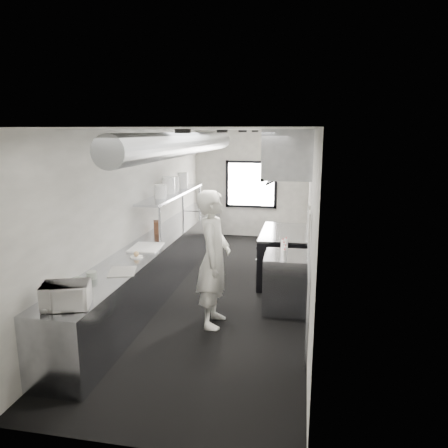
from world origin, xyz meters
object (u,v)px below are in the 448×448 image
at_px(cutting_board, 146,247).
at_px(squeeze_bottle_c, 284,249).
at_px(pass_shelf, 173,194).
at_px(bottle_station, 285,282).
at_px(line_cook, 214,259).
at_px(plate_stack_b, 169,185).
at_px(knife_block, 156,227).
at_px(squeeze_bottle_d, 283,246).
at_px(small_plate, 136,257).
at_px(plate_stack_d, 183,180).
at_px(microwave, 66,296).
at_px(squeeze_bottle_a, 285,255).
at_px(deli_tub_a, 77,283).
at_px(squeeze_bottle_e, 286,244).
at_px(exhaust_hood, 290,153).
at_px(plate_stack_c, 174,184).
at_px(range, 283,256).
at_px(far_work_table, 202,224).
at_px(deli_tub_b, 92,275).
at_px(squeeze_bottle_b, 285,251).
at_px(prep_counter, 151,270).
at_px(plate_stack_a, 161,191).

height_order(cutting_board, squeeze_bottle_c, squeeze_bottle_c).
bearing_deg(squeeze_bottle_c, pass_shelf, 143.69).
relative_size(pass_shelf, bottle_station, 3.33).
height_order(line_cook, plate_stack_b, line_cook).
xyz_separation_m(knife_block, squeeze_bottle_d, (2.39, -0.81, -0.02)).
xyz_separation_m(small_plate, knife_block, (-0.23, 1.55, 0.11)).
height_order(knife_block, plate_stack_d, plate_stack_d).
xyz_separation_m(microwave, squeeze_bottle_a, (2.23, 2.15, -0.05)).
height_order(deli_tub_a, squeeze_bottle_e, squeeze_bottle_e).
xyz_separation_m(exhaust_hood, squeeze_bottle_a, (0.04, -1.72, -1.41)).
xyz_separation_m(microwave, plate_stack_d, (-0.10, 4.85, 0.70)).
height_order(plate_stack_c, squeeze_bottle_d, plate_stack_c).
xyz_separation_m(range, squeeze_bottle_c, (0.07, -1.39, 0.52)).
xyz_separation_m(plate_stack_b, squeeze_bottle_c, (2.34, -1.53, -0.74)).
bearing_deg(plate_stack_b, exhaust_hood, -3.56).
relative_size(deli_tub_a, small_plate, 0.79).
relative_size(exhaust_hood, bottle_station, 2.44).
height_order(small_plate, cutting_board, cutting_board).
bearing_deg(squeeze_bottle_d, exhaust_hood, 89.52).
relative_size(far_work_table, squeeze_bottle_c, 6.61).
relative_size(plate_stack_c, squeeze_bottle_d, 1.61).
bearing_deg(squeeze_bottle_d, far_work_table, 120.88).
xyz_separation_m(exhaust_hood, cutting_board, (-2.22, -1.43, -1.48)).
distance_m(microwave, plate_stack_c, 4.34).
xyz_separation_m(exhaust_hood, far_work_table, (-2.25, 2.50, -1.94)).
distance_m(deli_tub_b, cutting_board, 1.55).
bearing_deg(knife_block, squeeze_bottle_d, -40.35).
xyz_separation_m(plate_stack_c, squeeze_bottle_e, (2.34, -1.48, -0.74)).
bearing_deg(plate_stack_d, microwave, -88.88).
bearing_deg(bottle_station, cutting_board, -179.16).
xyz_separation_m(far_work_table, deli_tub_a, (-0.15, -5.78, 0.50)).
bearing_deg(squeeze_bottle_d, bottle_station, -68.35).
height_order(cutting_board, squeeze_bottle_b, squeeze_bottle_b).
bearing_deg(bottle_station, exhaust_hood, 92.18).
relative_size(small_plate, squeeze_bottle_b, 1.17).
bearing_deg(plate_stack_b, far_work_table, 88.07).
distance_m(prep_counter, far_work_table, 3.70).
xyz_separation_m(pass_shelf, squeeze_bottle_e, (2.32, -1.37, -0.55)).
height_order(squeeze_bottle_c, squeeze_bottle_d, squeeze_bottle_d).
bearing_deg(squeeze_bottle_a, squeeze_bottle_e, 90.85).
bearing_deg(squeeze_bottle_a, pass_shelf, 139.04).
bearing_deg(cutting_board, plate_stack_a, 93.70).
bearing_deg(cutting_board, squeeze_bottle_c, 1.13).
distance_m(knife_block, squeeze_bottle_e, 2.52).
bearing_deg(exhaust_hood, plate_stack_d, 156.77).
bearing_deg(plate_stack_c, exhaust_hood, -10.16).
bearing_deg(deli_tub_b, exhaust_hood, 51.42).
relative_size(small_plate, cutting_board, 0.31).
relative_size(plate_stack_a, squeeze_bottle_b, 1.52).
relative_size(line_cook, plate_stack_b, 6.00).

